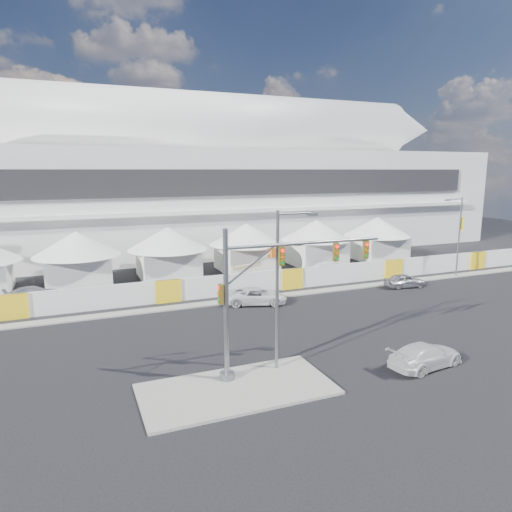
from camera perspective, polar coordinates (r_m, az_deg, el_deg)
name	(u,v)px	position (r m, az deg, el deg)	size (l,w,h in m)	color
ground	(310,352)	(29.63, 6.76, -11.87)	(160.00, 160.00, 0.00)	black
median_island	(237,389)	(24.83, -2.39, -16.29)	(10.00, 5.00, 0.15)	gray
far_curb	(420,280)	(50.67, 19.82, -2.79)	(80.00, 1.20, 0.12)	gray
stadium	(227,183)	(69.01, -3.63, 9.13)	(80.00, 24.80, 21.98)	silver
tent_row	(208,245)	(50.49, -5.97, 1.32)	(53.40, 8.40, 5.40)	white
hoarding_fence	(292,279)	(44.21, 4.48, -2.84)	(70.00, 0.25, 2.00)	white
scaffold_tower	(445,202)	(84.53, 22.59, 6.29)	(4.40, 4.40, 12.00)	#595B60
sedan_silver	(405,281)	(46.94, 18.08, -2.95)	(3.99, 1.61, 1.36)	#A6A6AA
pickup_curb	(257,296)	(39.18, 0.10, -5.02)	(5.14, 2.37, 1.43)	silver
pickup_near	(425,355)	(28.92, 20.43, -11.57)	(4.90, 1.99, 1.42)	silver
lot_car_a	(333,268)	(51.12, 9.56, -1.47)	(4.11, 1.43, 1.35)	silver
lot_car_b	(434,260)	(58.77, 21.38, -0.48)	(4.00, 1.61, 1.36)	black
lot_car_c	(34,294)	(44.21, -25.97, -4.33)	(4.77, 1.94, 1.39)	#A0A0A4
traffic_mast	(260,295)	(24.76, 0.45, -4.95)	(9.89, 0.80, 8.25)	slate
streetlight_median	(281,280)	(25.42, 3.15, -2.95)	(2.50, 0.25, 9.05)	slate
streetlight_curb	(458,231)	(53.10, 23.95, 2.89)	(2.53, 0.57, 8.53)	slate
boom_lift	(243,277)	(45.24, -1.60, -2.62)	(6.84, 2.35, 3.37)	orange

